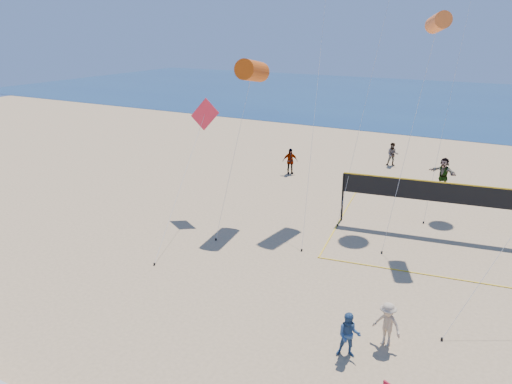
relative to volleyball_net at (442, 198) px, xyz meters
The scene contains 10 objects.
ocean 47.27m from the volleyball_net, 93.33° to the left, with size 140.00×50.00×0.03m, color navy.
bystander_a 11.44m from the volleyball_net, 93.57° to the right, with size 0.72×0.56×1.48m, color #345682.
bystander_b 10.29m from the volleyball_net, 89.15° to the right, with size 0.96×0.55×1.49m, color tan.
far_person_0 12.22m from the volleyball_net, 151.86° to the left, with size 1.03×0.43×1.77m, color gray.
far_person_1 7.63m from the volleyball_net, 98.07° to the left, with size 1.79×0.57×1.93m, color gray.
far_person_3 12.31m from the volleyball_net, 114.77° to the left, with size 0.82×0.64×1.68m, color gray.
volleyball_net is the anchor object (origin of this frame).
kite_0 11.11m from the volleyball_net, 167.50° to the right, with size 1.36×5.31×8.21m.
kite_2 8.05m from the volleyball_net, behind, with size 1.47×4.56×10.29m.
kite_3 12.52m from the volleyball_net, 165.91° to the right, with size 2.84×7.02×6.14m.
Camera 1 is at (5.83, -9.26, 9.73)m, focal length 35.00 mm.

